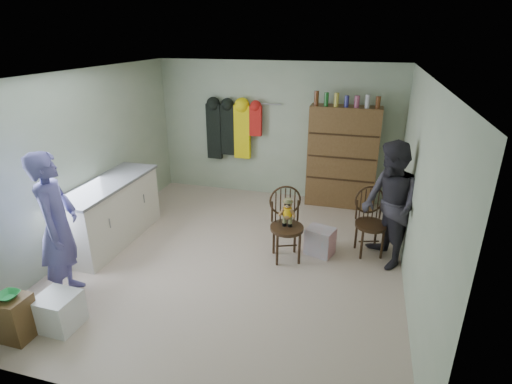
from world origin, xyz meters
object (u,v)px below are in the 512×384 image
(counter, at_px, (110,212))
(chair_front, at_px, (287,219))
(dresser, at_px, (342,157))
(chair_far, at_px, (370,219))

(counter, height_order, chair_front, chair_front)
(counter, relative_size, chair_front, 1.81)
(chair_front, relative_size, dresser, 0.50)
(chair_front, height_order, dresser, dresser)
(dresser, bearing_deg, chair_front, -105.41)
(counter, bearing_deg, chair_front, 4.80)
(counter, bearing_deg, dresser, 35.69)
(chair_far, relative_size, dresser, 0.48)
(chair_front, xyz_separation_m, dresser, (0.57, 2.08, 0.32))
(chair_far, height_order, dresser, dresser)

